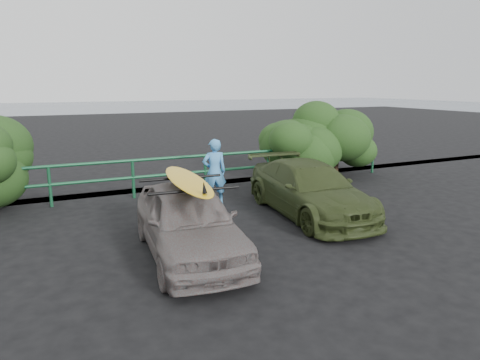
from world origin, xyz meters
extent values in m
plane|color=black|center=(0.00, 0.00, 0.00)|extent=(80.00, 80.00, 0.00)
plane|color=slate|center=(0.00, 60.00, 0.00)|extent=(200.00, 200.00, 0.00)
imported|color=#675E5C|center=(-0.87, 0.70, 0.63)|extent=(1.75, 3.78, 1.26)
imported|color=#303C1A|center=(2.39, 1.87, 0.59)|extent=(1.94, 4.20, 1.19)
imported|color=#4793D5|center=(0.74, 3.62, 0.82)|extent=(0.65, 0.47, 1.63)
ellipsoid|color=gold|center=(-0.87, 0.70, 1.34)|extent=(0.74, 2.65, 0.08)
camera|label=1|loc=(-2.98, -6.08, 2.92)|focal=32.00mm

